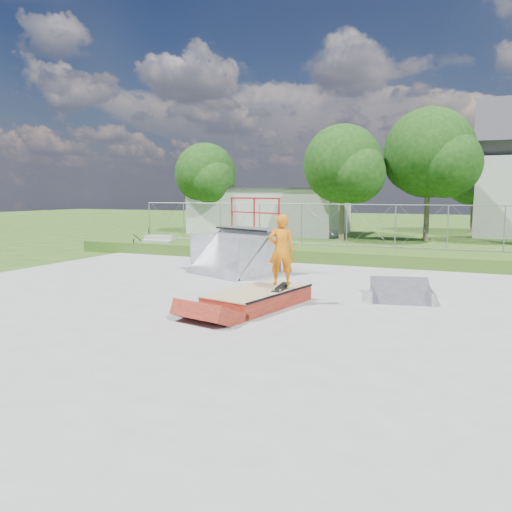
{
  "coord_description": "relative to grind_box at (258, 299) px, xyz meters",
  "views": [
    {
      "loc": [
        4.73,
        -10.42,
        2.73
      ],
      "look_at": [
        -0.36,
        1.53,
        1.1
      ],
      "focal_mm": 35.0,
      "sensor_mm": 36.0,
      "label": 1
    }
  ],
  "objects": [
    {
      "name": "grass_berm",
      "position": [
        -0.16,
        9.04,
        0.04
      ],
      "size": [
        24.0,
        3.0,
        0.5
      ],
      "primitive_type": "cube",
      "color": "#284F16",
      "rests_on": "ground"
    },
    {
      "name": "tree_center",
      "position": [
        2.63,
        19.35,
        4.64
      ],
      "size": [
        5.44,
        5.12,
        7.6
      ],
      "color": "brown",
      "rests_on": "ground"
    },
    {
      "name": "tree_back_mid",
      "position": [
        5.06,
        27.4,
        3.42
      ],
      "size": [
        4.08,
        3.84,
        5.7
      ],
      "color": "brown",
      "rests_on": "ground"
    },
    {
      "name": "tree_left_far",
      "position": [
        -11.93,
        19.38,
        3.73
      ],
      "size": [
        4.42,
        4.16,
        6.18
      ],
      "color": "brown",
      "rests_on": "ground"
    },
    {
      "name": "skater",
      "position": [
        0.47,
        0.31,
        1.11
      ],
      "size": [
        0.74,
        0.63,
        1.71
      ],
      "primitive_type": "imported",
      "rotation": [
        0.0,
        0.0,
        3.57
      ],
      "color": "orange",
      "rests_on": "grind_box"
    },
    {
      "name": "quarter_pipe",
      "position": [
        -2.73,
        4.18,
        1.09
      ],
      "size": [
        3.25,
        3.04,
        2.59
      ],
      "primitive_type": null,
      "rotation": [
        0.0,
        0.0,
        -0.41
      ],
      "color": "gray",
      "rests_on": "concrete_pad"
    },
    {
      "name": "utility_building_flat",
      "position": [
        -8.16,
        21.54,
        1.29
      ],
      "size": [
        10.0,
        6.0,
        3.0
      ],
      "primitive_type": "cube",
      "color": "silver",
      "rests_on": "ground"
    },
    {
      "name": "skateboard",
      "position": [
        0.47,
        0.31,
        0.25
      ],
      "size": [
        0.23,
        0.8,
        0.13
      ],
      "primitive_type": "cube",
      "rotation": [
        0.14,
        0.0,
        -0.01
      ],
      "color": "black",
      "rests_on": "grind_box"
    },
    {
      "name": "ground",
      "position": [
        -0.16,
        -0.46,
        -0.21
      ],
      "size": [
        120.0,
        120.0,
        0.0
      ],
      "primitive_type": "plane",
      "color": "#284F16",
      "rests_on": "ground"
    },
    {
      "name": "concrete_stairs",
      "position": [
        -8.66,
        8.24,
        0.19
      ],
      "size": [
        1.5,
        1.6,
        0.8
      ],
      "primitive_type": null,
      "color": "gray",
      "rests_on": "ground"
    },
    {
      "name": "chain_link_fence",
      "position": [
        -0.16,
        10.04,
        1.19
      ],
      "size": [
        20.0,
        0.06,
        1.8
      ],
      "primitive_type": null,
      "color": "gray",
      "rests_on": "grass_berm"
    },
    {
      "name": "concrete_pad",
      "position": [
        -0.16,
        -0.46,
        -0.19
      ],
      "size": [
        20.0,
        16.0,
        0.04
      ],
      "primitive_type": "cube",
      "color": "gray",
      "rests_on": "ground"
    },
    {
      "name": "tree_left_near",
      "position": [
        -1.91,
        17.37,
        4.03
      ],
      "size": [
        4.76,
        4.48,
        6.65
      ],
      "color": "brown",
      "rests_on": "ground"
    },
    {
      "name": "flat_bank_ramp",
      "position": [
        3.05,
        2.11,
        0.02
      ],
      "size": [
        1.76,
        1.85,
        0.46
      ],
      "primitive_type": null,
      "rotation": [
        0.0,
        0.0,
        0.18
      ],
      "color": "gray",
      "rests_on": "concrete_pad"
    },
    {
      "name": "grind_box",
      "position": [
        0.0,
        0.0,
        0.0
      ],
      "size": [
        1.95,
        3.04,
        0.42
      ],
      "rotation": [
        0.0,
        0.0,
        -0.22
      ],
      "color": "maroon",
      "rests_on": "concrete_pad"
    }
  ]
}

